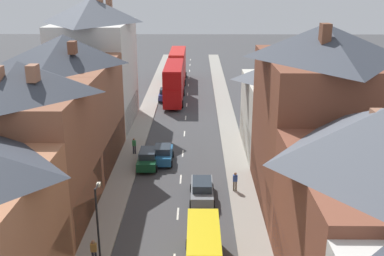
{
  "coord_description": "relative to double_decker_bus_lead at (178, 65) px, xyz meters",
  "views": [
    {
      "loc": [
        1.36,
        -11.45,
        16.55
      ],
      "look_at": [
        0.88,
        32.96,
        1.69
      ],
      "focal_mm": 42.0,
      "sensor_mm": 36.0,
      "label": 1
    }
  ],
  "objects": [
    {
      "name": "pavement_left",
      "position": [
        -3.29,
        -24.4,
        -2.75
      ],
      "size": [
        2.2,
        104.0,
        0.14
      ],
      "primitive_type": "cube",
      "color": "gray",
      "rests_on": "ground"
    },
    {
      "name": "pavement_right",
      "position": [
        6.91,
        -24.4,
        -2.75
      ],
      "size": [
        2.2,
        104.0,
        0.14
      ],
      "primitive_type": "cube",
      "color": "gray",
      "rests_on": "ground"
    },
    {
      "name": "centre_line_dashes",
      "position": [
        1.81,
        -26.4,
        -2.81
      ],
      "size": [
        0.14,
        97.8,
        0.01
      ],
      "color": "silver",
      "rests_on": "ground"
    },
    {
      "name": "terrace_row_left",
      "position": [
        -8.38,
        -45.43,
        3.43
      ],
      "size": [
        8.0,
        57.8,
        14.81
      ],
      "color": "#B2704C",
      "rests_on": "ground"
    },
    {
      "name": "terrace_row_right",
      "position": [
        11.99,
        -51.17,
        3.04
      ],
      "size": [
        8.0,
        48.93,
        13.82
      ],
      "color": "#ADB2B7",
      "rests_on": "ground"
    },
    {
      "name": "double_decker_bus_lead",
      "position": [
        0.0,
        0.0,
        0.0
      ],
      "size": [
        2.74,
        10.8,
        5.3
      ],
      "color": "red",
      "rests_on": "ground"
    },
    {
      "name": "double_decker_bus_mid_street",
      "position": [
        0.0,
        -12.79,
        0.0
      ],
      "size": [
        2.74,
        10.8,
        5.3
      ],
      "color": "#B70F0F",
      "rests_on": "ground"
    },
    {
      "name": "car_near_blue",
      "position": [
        -1.29,
        -11.82,
        -1.96
      ],
      "size": [
        1.9,
        3.85,
        1.7
      ],
      "color": "navy",
      "rests_on": "ground"
    },
    {
      "name": "car_near_silver",
      "position": [
        -1.29,
        -35.55,
        -1.98
      ],
      "size": [
        1.9,
        4.54,
        1.66
      ],
      "color": "#144728",
      "rests_on": "ground"
    },
    {
      "name": "car_parked_right_a",
      "position": [
        -1.29,
        2.68,
        -1.96
      ],
      "size": [
        1.9,
        3.94,
        1.7
      ],
      "color": "#144728",
      "rests_on": "ground"
    },
    {
      "name": "car_mid_black",
      "position": [
        0.01,
        -34.67,
        -1.97
      ],
      "size": [
        1.9,
        3.82,
        1.7
      ],
      "color": "#236093",
      "rests_on": "ground"
    },
    {
      "name": "car_parked_left_b",
      "position": [
        3.61,
        -42.13,
        -1.96
      ],
      "size": [
        1.9,
        4.42,
        1.7
      ],
      "color": "gray",
      "rests_on": "ground"
    },
    {
      "name": "delivery_van",
      "position": [
        3.61,
        -50.6,
        -1.48
      ],
      "size": [
        2.2,
        5.2,
        2.41
      ],
      "color": "yellow",
      "rests_on": "ground"
    },
    {
      "name": "pedestrian_mid_left",
      "position": [
        -2.97,
        -50.74,
        -1.78
      ],
      "size": [
        0.36,
        0.22,
        1.61
      ],
      "color": "#23232D",
      "rests_on": "pavement_left"
    },
    {
      "name": "pedestrian_mid_right",
      "position": [
        6.3,
        -40.85,
        -1.78
      ],
      "size": [
        0.36,
        0.22,
        1.61
      ],
      "color": "brown",
      "rests_on": "pavement_right"
    },
    {
      "name": "pedestrian_far_left",
      "position": [
        -2.94,
        -32.83,
        -1.78
      ],
      "size": [
        0.36,
        0.22,
        1.61
      ],
      "color": "#23232D",
      "rests_on": "pavement_left"
    },
    {
      "name": "street_lamp",
      "position": [
        -2.44,
        -51.33,
        0.43
      ],
      "size": [
        0.2,
        1.12,
        5.5
      ],
      "color": "black",
      "rests_on": "ground"
    }
  ]
}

